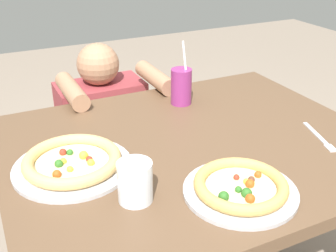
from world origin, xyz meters
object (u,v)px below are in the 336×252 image
object	(u,v)px
pizza_far	(72,162)
fork	(320,138)
drink_cup_colored	(181,86)
pizza_near	(241,187)
water_cup_clear	(135,181)
diner_seated	(105,143)

from	to	relation	value
pizza_far	fork	distance (m)	0.78
drink_cup_colored	pizza_near	bearing A→B (deg)	-102.80
pizza_far	drink_cup_colored	xyz separation A→B (m)	(0.49, 0.28, 0.05)
drink_cup_colored	fork	world-z (taller)	drink_cup_colored
pizza_far	water_cup_clear	distance (m)	0.24
fork	pizza_near	bearing A→B (deg)	-161.17
drink_cup_colored	fork	xyz separation A→B (m)	(0.27, -0.45, -0.07)
drink_cup_colored	water_cup_clear	xyz separation A→B (m)	(-0.39, -0.50, -0.01)
pizza_far	fork	world-z (taller)	pizza_far
pizza_near	drink_cup_colored	distance (m)	0.61
pizza_near	water_cup_clear	xyz separation A→B (m)	(-0.25, 0.09, 0.03)
pizza_near	diner_seated	world-z (taller)	diner_seated
fork	diner_seated	distance (m)	1.06
pizza_far	diner_seated	xyz separation A→B (m)	(0.30, 0.73, -0.37)
pizza_far	drink_cup_colored	size ratio (longest dim) A/B	1.40
pizza_near	fork	world-z (taller)	pizza_near
water_cup_clear	fork	size ratio (longest dim) A/B	0.54
pizza_far	fork	size ratio (longest dim) A/B	1.69
drink_cup_colored	diner_seated	xyz separation A→B (m)	(-0.19, 0.44, -0.42)
water_cup_clear	drink_cup_colored	bearing A→B (deg)	52.17
pizza_far	diner_seated	world-z (taller)	diner_seated
diner_seated	pizza_far	bearing A→B (deg)	-112.79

